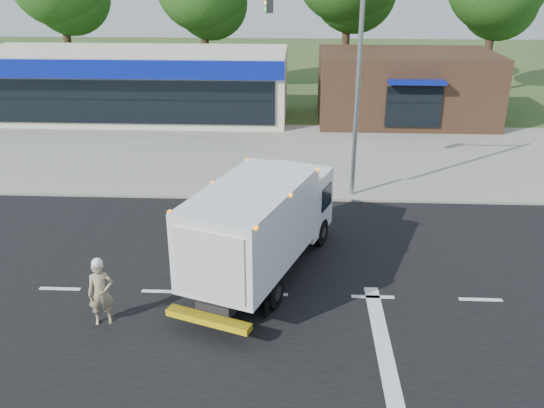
% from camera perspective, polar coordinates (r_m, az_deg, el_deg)
% --- Properties ---
extents(ground, '(120.00, 120.00, 0.00)m').
position_cam_1_polar(ground, '(16.57, -0.52, -8.97)').
color(ground, '#385123').
rests_on(ground, ground).
extents(road_asphalt, '(60.00, 14.00, 0.02)m').
position_cam_1_polar(road_asphalt, '(16.56, -0.52, -8.95)').
color(road_asphalt, black).
rests_on(road_asphalt, ground).
extents(sidewalk, '(60.00, 2.40, 0.12)m').
position_cam_1_polar(sidewalk, '(23.90, 0.59, 1.56)').
color(sidewalk, gray).
rests_on(sidewalk, ground).
extents(parking_apron, '(60.00, 9.00, 0.02)m').
position_cam_1_polar(parking_apron, '(29.39, 1.03, 5.57)').
color(parking_apron, gray).
rests_on(parking_apron, ground).
extents(lane_markings, '(55.20, 7.00, 0.01)m').
position_cam_1_polar(lane_markings, '(15.41, 4.31, -11.66)').
color(lane_markings, silver).
rests_on(lane_markings, road_asphalt).
extents(ems_box_truck, '(4.48, 7.38, 3.13)m').
position_cam_1_polar(ems_box_truck, '(16.66, -0.96, -1.73)').
color(ems_box_truck, black).
rests_on(ems_box_truck, ground).
extents(emergency_worker, '(0.75, 0.60, 1.90)m').
position_cam_1_polar(emergency_worker, '(15.54, -16.60, -8.34)').
color(emergency_worker, tan).
rests_on(emergency_worker, ground).
extents(retail_strip_mall, '(18.00, 6.20, 4.00)m').
position_cam_1_polar(retail_strip_mall, '(36.01, -13.40, 11.48)').
color(retail_strip_mall, beige).
rests_on(retail_strip_mall, ground).
extents(brown_storefront, '(10.00, 6.70, 4.00)m').
position_cam_1_polar(brown_storefront, '(35.24, 13.06, 11.25)').
color(brown_storefront, '#382316').
rests_on(brown_storefront, ground).
extents(traffic_signal_pole, '(3.51, 0.25, 8.00)m').
position_cam_1_polar(traffic_signal_pole, '(22.04, 6.86, 12.73)').
color(traffic_signal_pole, gray).
rests_on(traffic_signal_pole, ground).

